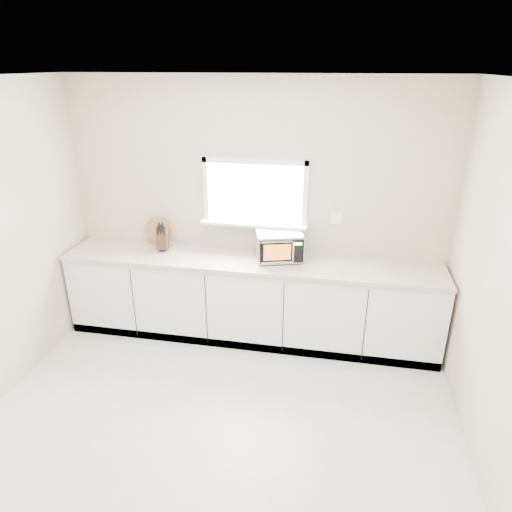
# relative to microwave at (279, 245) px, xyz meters

# --- Properties ---
(ground) EXTENTS (4.00, 4.00, 0.00)m
(ground) POSITION_rel_microwave_xyz_m (-0.30, -1.76, -1.07)
(ground) COLOR beige
(ground) RESTS_ON ground
(back_wall) EXTENTS (4.00, 0.17, 2.70)m
(back_wall) POSITION_rel_microwave_xyz_m (-0.29, 0.24, 0.29)
(back_wall) COLOR beige
(back_wall) RESTS_ON ground
(cabinets) EXTENTS (3.92, 0.60, 0.88)m
(cabinets) POSITION_rel_microwave_xyz_m (-0.30, -0.06, -0.63)
(cabinets) COLOR white
(cabinets) RESTS_ON ground
(countertop) EXTENTS (3.92, 0.64, 0.04)m
(countertop) POSITION_rel_microwave_xyz_m (-0.30, -0.07, -0.17)
(countertop) COLOR beige
(countertop) RESTS_ON cabinets
(microwave) EXTENTS (0.54, 0.47, 0.30)m
(microwave) POSITION_rel_microwave_xyz_m (0.00, 0.00, 0.00)
(microwave) COLOR black
(microwave) RESTS_ON countertop
(knife_block) EXTENTS (0.15, 0.24, 0.33)m
(knife_block) POSITION_rel_microwave_xyz_m (-1.27, 0.01, -0.01)
(knife_block) COLOR #462519
(knife_block) RESTS_ON countertop
(cutting_board) EXTENTS (0.31, 0.07, 0.30)m
(cutting_board) POSITION_rel_microwave_xyz_m (-1.39, 0.18, -0.00)
(cutting_board) COLOR #B08544
(cutting_board) RESTS_ON countertop
(coffee_grinder) EXTENTS (0.13, 0.13, 0.22)m
(coffee_grinder) POSITION_rel_microwave_xyz_m (-0.04, -0.02, -0.04)
(coffee_grinder) COLOR silver
(coffee_grinder) RESTS_ON countertop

